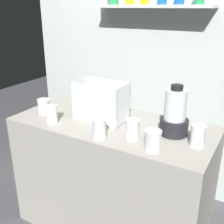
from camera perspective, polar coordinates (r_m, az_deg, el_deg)
The scene contains 10 objects.
counter at distance 2.14m, azimuth 0.00°, elevation -13.35°, with size 1.40×0.64×0.90m, color #9E998E.
back_wall_unit at distance 2.49m, azimuth 9.10°, elevation 11.67°, with size 2.60×0.24×2.50m.
carrot_display_bin at distance 1.96m, azimuth -2.27°, elevation 0.92°, with size 0.35×0.21×0.27m.
blender_pitcher at distance 1.76m, azimuth 12.75°, elevation -0.61°, with size 0.18×0.18×0.32m.
juice_cup_orange_far_left at distance 2.15m, azimuth -13.81°, elevation 1.08°, with size 0.09×0.09×0.11m.
juice_cup_orange_left at distance 1.96m, azimuth -12.29°, elevation -0.65°, with size 0.08×0.08×0.12m.
juice_cup_carrot_middle at distance 1.69m, azimuth -2.64°, elevation -3.64°, with size 0.09×0.09×0.12m.
juice_cup_orange_right at distance 1.68m, azimuth 4.24°, elevation -3.84°, with size 0.09×0.09×0.12m.
juice_cup_mango_far_right at distance 1.56m, azimuth 8.40°, elevation -6.06°, with size 0.10×0.10×0.12m.
juice_cup_beet_rightmost at distance 1.67m, azimuth 17.22°, elevation -4.98°, with size 0.09×0.09×0.13m.
Camera 1 is at (0.89, -1.52, 1.66)m, focal length 44.47 mm.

